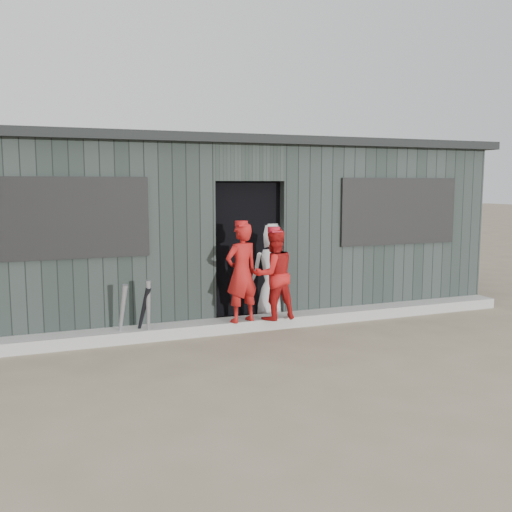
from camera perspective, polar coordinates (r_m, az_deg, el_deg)
name	(u,v)px	position (r m, az deg, el deg)	size (l,w,h in m)	color
ground	(317,368)	(6.26, 6.10, -11.09)	(80.00, 80.00, 0.00)	#756650
curb	(255,323)	(7.83, -0.05, -6.71)	(8.00, 0.36, 0.15)	#989893
bat_left	(122,313)	(7.24, -13.25, -5.62)	(0.07, 0.07, 0.76)	#95959D
bat_mid	(148,311)	(7.23, -10.72, -5.43)	(0.07, 0.07, 0.78)	gray
bat_right	(143,314)	(7.29, -11.26, -5.66)	(0.07, 0.07, 0.73)	black
player_red_left	(242,273)	(7.47, -1.46, -1.68)	(0.48, 0.31, 1.31)	#A31514
player_red_right	(274,274)	(7.62, 1.78, -1.85)	(0.59, 0.46, 1.22)	#B11615
player_grey_back	(269,271)	(8.23, 1.34, -1.50)	(0.70, 0.45, 1.42)	#B8B8B8
dugout	(218,226)	(9.22, -3.85, 3.02)	(8.30, 3.30, 2.62)	black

